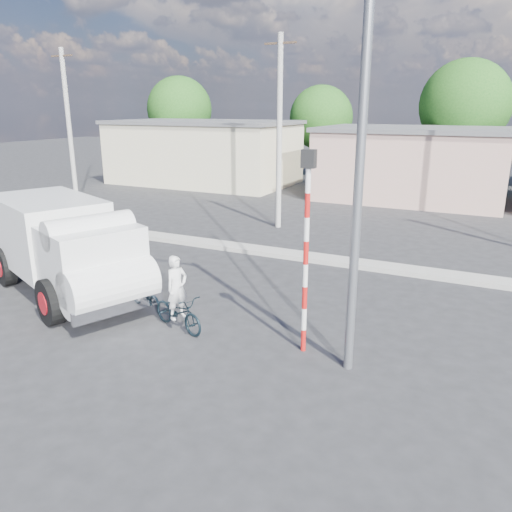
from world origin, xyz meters
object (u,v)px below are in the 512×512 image
at_px(streetlight, 354,118).
at_px(cyclist, 178,299).
at_px(truck, 66,246).
at_px(bicycle, 178,312).
at_px(traffic_pole, 306,237).

bearing_deg(streetlight, cyclist, 179.88).
distance_m(truck, streetlight, 8.83).
bearing_deg(streetlight, bicycle, 179.88).
distance_m(truck, traffic_pole, 7.24).
distance_m(bicycle, cyclist, 0.32).
bearing_deg(traffic_pole, cyclist, -174.61).
relative_size(truck, traffic_pole, 1.55).
height_order(cyclist, streetlight, streetlight).
bearing_deg(cyclist, streetlight, -71.65).
bearing_deg(bicycle, cyclist, 0.00).
bearing_deg(cyclist, bicycle, 0.00).
bearing_deg(cyclist, truck, 100.90).
relative_size(traffic_pole, streetlight, 0.48).
relative_size(truck, bicycle, 3.95).
bearing_deg(truck, cyclist, 15.31).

